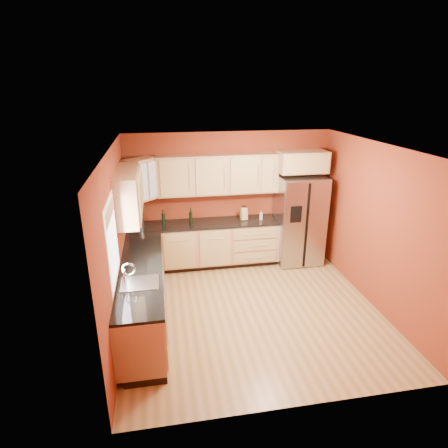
{
  "coord_description": "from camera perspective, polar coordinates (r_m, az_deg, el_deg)",
  "views": [
    {
      "loc": [
        -1.35,
        -5.05,
        3.41
      ],
      "look_at": [
        -0.3,
        0.9,
        1.16
      ],
      "focal_mm": 30.0,
      "sensor_mm": 36.0,
      "label": 1
    }
  ],
  "objects": [
    {
      "name": "wall_front",
      "position": [
        3.95,
        11.94,
        -12.46
      ],
      "size": [
        4.0,
        0.04,
        2.6
      ],
      "primitive_type": "cube",
      "color": "maroon",
      "rests_on": "floor"
    },
    {
      "name": "wall_back",
      "position": [
        7.48,
        0.76,
        4.01
      ],
      "size": [
        4.0,
        0.04,
        2.6
      ],
      "primitive_type": "cube",
      "color": "maroon",
      "rests_on": "floor"
    },
    {
      "name": "upper_cabinets_back",
      "position": [
        7.15,
        -0.95,
        7.58
      ],
      "size": [
        2.3,
        0.33,
        0.75
      ],
      "primitive_type": "cube",
      "color": "#AC7953",
      "rests_on": "wall_back"
    },
    {
      "name": "ceiling",
      "position": [
        5.29,
        4.96,
        11.49
      ],
      "size": [
        4.0,
        4.0,
        0.0
      ],
      "primitive_type": "plane",
      "color": "white",
      "rests_on": "wall_back"
    },
    {
      "name": "wine_bottle_a",
      "position": [
        7.15,
        -9.21,
        1.02
      ],
      "size": [
        0.08,
        0.08,
        0.3
      ],
      "primitive_type": null,
      "rotation": [
        0.0,
        0.0,
        -0.18
      ],
      "color": "black",
      "rests_on": "countertop_back"
    },
    {
      "name": "canister_left",
      "position": [
        7.11,
        -12.64,
        0.24
      ],
      "size": [
        0.16,
        0.16,
        0.2
      ],
      "primitive_type": "cylinder",
      "rotation": [
        0.0,
        0.0,
        0.34
      ],
      "color": "#B0AFB4",
      "rests_on": "countertop_back"
    },
    {
      "name": "corner_upper_cabinet",
      "position": [
        6.91,
        -12.51,
        6.64
      ],
      "size": [
        0.67,
        0.67,
        0.75
      ],
      "primitive_type": "cube",
      "rotation": [
        0.0,
        0.0,
        0.79
      ],
      "color": "#AC7953",
      "rests_on": "wall_back"
    },
    {
      "name": "sink_faucet",
      "position": [
        5.13,
        -12.82,
        -7.34
      ],
      "size": [
        0.5,
        0.42,
        0.3
      ],
      "primitive_type": null,
      "color": "silver",
      "rests_on": "countertop_left"
    },
    {
      "name": "refrigerator",
      "position": [
        7.63,
        11.3,
        0.69
      ],
      "size": [
        0.9,
        0.75,
        1.78
      ],
      "primitive_type": "cube",
      "color": "#B0AFB4",
      "rests_on": "floor"
    },
    {
      "name": "canister_right",
      "position": [
        7.17,
        -12.78,
        0.29
      ],
      "size": [
        0.13,
        0.13,
        0.17
      ],
      "primitive_type": "cylinder",
      "rotation": [
        0.0,
        0.0,
        -0.2
      ],
      "color": "#B0AFB4",
      "rests_on": "countertop_back"
    },
    {
      "name": "countertop_left",
      "position": [
        5.65,
        -12.51,
        -6.53
      ],
      "size": [
        0.62,
        2.8,
        0.04
      ],
      "primitive_type": "cube",
      "color": "black",
      "rests_on": "base_cabinets_left"
    },
    {
      "name": "wall_left",
      "position": [
        5.51,
        -16.04,
        -2.98
      ],
      "size": [
        0.04,
        4.0,
        2.6
      ],
      "primitive_type": "cube",
      "color": "maroon",
      "rests_on": "floor"
    },
    {
      "name": "countertop_back",
      "position": [
        7.24,
        -3.07,
        0.06
      ],
      "size": [
        2.9,
        0.62,
        0.04
      ],
      "primitive_type": "cube",
      "color": "black",
      "rests_on": "base_cabinets_back"
    },
    {
      "name": "window",
      "position": [
        4.96,
        -16.6,
        -2.58
      ],
      "size": [
        0.03,
        0.9,
        1.0
      ],
      "primitive_type": "cube",
      "color": "white",
      "rests_on": "wall_left"
    },
    {
      "name": "floor",
      "position": [
        6.24,
        4.22,
        -12.8
      ],
      "size": [
        4.0,
        4.0,
        0.0
      ],
      "primitive_type": "plane",
      "color": "olive",
      "rests_on": "ground"
    },
    {
      "name": "base_cabinets_left",
      "position": [
        5.87,
        -12.26,
        -10.54
      ],
      "size": [
        0.6,
        2.8,
        0.88
      ],
      "primitive_type": "cube",
      "color": "#AC7953",
      "rests_on": "floor"
    },
    {
      "name": "soap_dispenser",
      "position": [
        7.39,
        5.67,
        1.3
      ],
      "size": [
        0.06,
        0.06,
        0.17
      ],
      "primitive_type": "cylinder",
      "rotation": [
        0.0,
        0.0,
        0.06
      ],
      "color": "white",
      "rests_on": "countertop_back"
    },
    {
      "name": "wall_right",
      "position": [
        6.42,
        22.13,
        -0.38
      ],
      "size": [
        0.04,
        4.0,
        2.6
      ],
      "primitive_type": "cube",
      "color": "maroon",
      "rests_on": "floor"
    },
    {
      "name": "wine_bottle_b",
      "position": [
        7.19,
        -5.09,
        1.29
      ],
      "size": [
        0.08,
        0.08,
        0.3
      ],
      "primitive_type": null,
      "rotation": [
        0.0,
        0.0,
        0.26
      ],
      "color": "black",
      "rests_on": "countertop_back"
    },
    {
      "name": "over_fridge_cabinet",
      "position": [
        7.4,
        11.71,
        9.37
      ],
      "size": [
        0.92,
        0.6,
        0.4
      ],
      "primitive_type": "cube",
      "color": "#AC7953",
      "rests_on": "wall_back"
    },
    {
      "name": "upper_cabinets_left",
      "position": [
        6.01,
        -14.36,
        4.44
      ],
      "size": [
        0.33,
        1.35,
        0.75
      ],
      "primitive_type": "cube",
      "color": "#AC7953",
      "rests_on": "wall_left"
    },
    {
      "name": "knife_block",
      "position": [
        7.36,
        3.01,
        1.59
      ],
      "size": [
        0.13,
        0.12,
        0.24
      ],
      "primitive_type": "cube",
      "rotation": [
        0.0,
        0.0,
        0.12
      ],
      "color": "tan",
      "rests_on": "countertop_back"
    },
    {
      "name": "base_cabinets_back",
      "position": [
        7.42,
        -3.02,
        -3.24
      ],
      "size": [
        2.9,
        0.6,
        0.88
      ],
      "primitive_type": "cube",
      "color": "#AC7953",
      "rests_on": "floor"
    }
  ]
}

